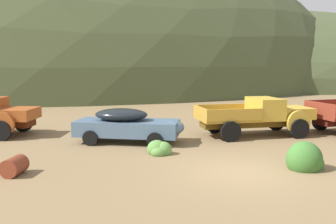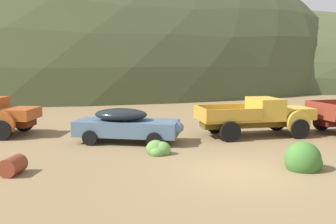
% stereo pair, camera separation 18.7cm
% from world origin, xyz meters
% --- Properties ---
extents(ground_plane, '(300.00, 300.00, 0.00)m').
position_xyz_m(ground_plane, '(0.00, 0.00, 0.00)').
color(ground_plane, olive).
extents(hill_far_right, '(97.41, 73.52, 49.52)m').
position_xyz_m(hill_far_right, '(-14.59, 55.56, 0.00)').
color(hill_far_right, '#424C2D').
rests_on(hill_far_right, ground).
extents(hill_far_left, '(105.66, 71.51, 28.20)m').
position_xyz_m(hill_far_left, '(21.00, 62.98, 0.00)').
color(hill_far_left, '#424C2D').
rests_on(hill_far_left, ground).
extents(car_chalk_blue, '(5.18, 2.93, 1.57)m').
position_xyz_m(car_chalk_blue, '(-3.58, 4.93, 0.82)').
color(car_chalk_blue, slate).
rests_on(car_chalk_blue, ground).
extents(truck_faded_yellow, '(5.92, 2.89, 1.89)m').
position_xyz_m(truck_faded_yellow, '(3.07, 5.85, 0.99)').
color(truck_faded_yellow, brown).
rests_on(truck_faded_yellow, ground).
extents(oil_drum_tipped, '(0.77, 0.93, 0.60)m').
position_xyz_m(oil_drum_tipped, '(-7.35, 0.54, 0.30)').
color(oil_drum_tipped, brown).
rests_on(oil_drum_tipped, ground).
extents(bush_front_left, '(1.31, 1.10, 1.26)m').
position_xyz_m(bush_front_left, '(2.32, 0.08, 0.31)').
color(bush_front_left, '#3D702D').
rests_on(bush_front_left, ground).
extents(bush_between_trucks, '(0.99, 0.87, 0.72)m').
position_xyz_m(bush_between_trucks, '(-2.46, 2.66, 0.18)').
color(bush_between_trucks, '#5B8E42').
rests_on(bush_between_trucks, ground).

